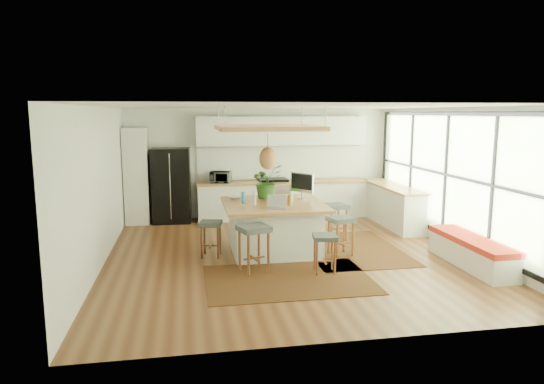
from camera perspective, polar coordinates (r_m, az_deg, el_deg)
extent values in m
plane|color=#592F19|center=(9.06, 1.81, -7.35)|extent=(7.00, 7.00, 0.00)
plane|color=white|center=(8.69, 1.90, 9.98)|extent=(7.00, 7.00, 0.00)
plane|color=silver|center=(12.19, -1.53, 3.43)|extent=(6.50, 0.00, 6.50)
plane|color=silver|center=(5.45, 9.45, -4.03)|extent=(6.50, 0.00, 6.50)
plane|color=silver|center=(8.71, -19.56, 0.54)|extent=(0.00, 7.00, 7.00)
plane|color=silver|center=(9.96, 20.49, 1.52)|extent=(0.00, 7.00, 7.00)
cube|color=silver|center=(11.83, -15.58, 1.81)|extent=(0.55, 0.60, 2.25)
cube|color=silver|center=(12.10, 1.29, -0.97)|extent=(4.20, 0.60, 0.88)
cube|color=#9E6538|center=(12.03, 1.30, 1.19)|extent=(4.24, 0.64, 0.05)
cube|color=white|center=(12.27, 1.03, 3.46)|extent=(4.20, 0.02, 0.80)
cube|color=silver|center=(12.06, 1.19, 7.17)|extent=(4.20, 0.34, 0.70)
cube|color=silver|center=(11.71, 13.95, -1.59)|extent=(0.60, 2.50, 0.88)
cube|color=#9E6538|center=(11.63, 14.04, 0.63)|extent=(0.64, 2.54, 0.05)
cube|color=black|center=(7.77, 1.93, -10.18)|extent=(2.60, 1.80, 0.01)
cube|color=black|center=(9.53, 9.24, -6.60)|extent=(1.80, 2.60, 0.01)
imported|color=#A5A5AA|center=(11.79, -6.02, 1.90)|extent=(0.54, 0.40, 0.33)
imported|color=#1E4C19|center=(9.54, -0.67, 0.84)|extent=(0.78, 0.83, 0.53)
imported|color=silver|center=(9.47, -4.32, -0.68)|extent=(0.28, 0.28, 0.06)
cylinder|color=#317EC4|center=(9.07, -3.34, -0.69)|extent=(0.07, 0.07, 0.19)
cylinder|color=silver|center=(8.84, -2.19, -0.94)|extent=(0.07, 0.07, 0.19)
cylinder|color=#AF813A|center=(8.81, 2.14, -0.98)|extent=(0.07, 0.07, 0.19)
cylinder|color=silver|center=(9.17, 2.29, -0.58)|extent=(0.07, 0.07, 0.19)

